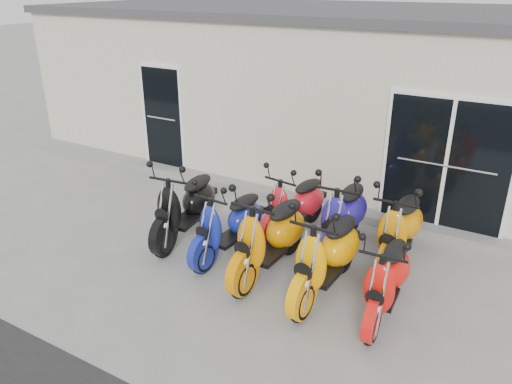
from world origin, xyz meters
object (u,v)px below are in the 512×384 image
scooter_front_orange_b (327,245)px  scooter_front_blue (229,215)px  scooter_back_blue (344,207)px  scooter_front_red (388,270)px  scooter_back_yellow (401,220)px  scooter_back_red (295,197)px  scooter_front_orange_a (270,227)px  scooter_front_black (185,197)px

scooter_front_orange_b → scooter_front_blue: bearing=174.8°
scooter_back_blue → scooter_front_orange_b: bearing=-83.2°
scooter_front_blue → scooter_front_orange_b: scooter_front_orange_b is taller
scooter_back_blue → scooter_front_blue: bearing=-148.6°
scooter_front_blue → scooter_front_red: 2.51m
scooter_front_orange_b → scooter_back_yellow: bearing=65.7°
scooter_front_blue → scooter_front_red: (2.49, -0.27, -0.02)m
scooter_back_red → scooter_front_orange_a: bearing=-71.0°
scooter_back_blue → scooter_back_red: bearing=170.0°
scooter_front_black → scooter_back_yellow: 3.33m
scooter_front_orange_a → scooter_front_red: size_ratio=1.15×
scooter_back_red → scooter_back_blue: 0.89m
scooter_front_red → scooter_front_blue: bearing=170.7°
scooter_front_orange_a → scooter_back_yellow: bearing=39.9°
scooter_front_orange_b → scooter_back_yellow: 1.40m
scooter_front_blue → scooter_front_red: size_ratio=1.03×
scooter_front_orange_b → scooter_front_red: (0.82, -0.05, -0.09)m
scooter_front_red → scooter_front_orange_a: bearing=172.7°
scooter_front_black → scooter_front_orange_b: (2.59, -0.34, 0.01)m
scooter_front_black → scooter_back_red: bearing=26.7°
scooter_front_black → scooter_back_blue: (2.35, 0.90, 0.01)m
scooter_back_blue → scooter_back_yellow: size_ratio=1.02×
scooter_back_yellow → scooter_front_red: bearing=-82.1°
scooter_front_blue → scooter_front_orange_a: 0.79m
scooter_front_blue → scooter_back_blue: size_ratio=0.92×
scooter_front_blue → scooter_back_red: bearing=68.0°
scooter_front_blue → scooter_back_blue: bearing=39.9°
scooter_back_red → scooter_back_yellow: scooter_back_yellow is taller
scooter_front_blue → scooter_back_yellow: scooter_back_yellow is taller
scooter_front_black → scooter_back_blue: size_ratio=0.99×
scooter_front_red → scooter_back_red: bearing=141.4°
scooter_front_black → scooter_front_red: size_ratio=1.12×
scooter_back_red → scooter_back_yellow: (1.74, -0.07, 0.05)m
scooter_back_yellow → scooter_back_blue: bearing=-179.9°
scooter_front_blue → scooter_back_blue: (1.43, 1.02, 0.06)m
scooter_front_orange_b → scooter_front_orange_a: bearing=177.5°
scooter_front_blue → scooter_front_red: bearing=-1.8°
scooter_front_red → scooter_front_orange_b: bearing=173.1°
scooter_front_orange_b → scooter_back_red: (-1.12, 1.33, -0.07)m
scooter_front_black → scooter_front_orange_a: size_ratio=0.97×
scooter_back_red → scooter_back_blue: scooter_back_blue is taller
scooter_front_orange_a → scooter_back_red: 1.28m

